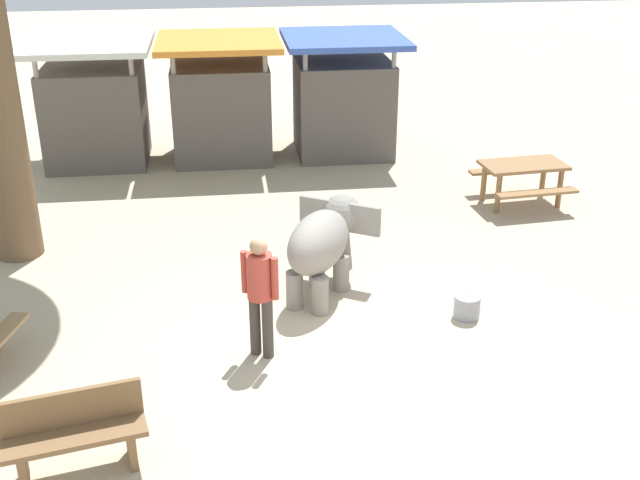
{
  "coord_description": "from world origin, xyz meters",
  "views": [
    {
      "loc": [
        -1.36,
        -8.48,
        5.49
      ],
      "look_at": [
        -0.06,
        1.74,
        0.8
      ],
      "focal_mm": 44.64,
      "sensor_mm": 36.0,
      "label": 1
    }
  ],
  "objects_px": {
    "elephant": "(324,240)",
    "market_stall_blue": "(343,101)",
    "feed_bucket": "(467,307)",
    "market_stall_orange": "(221,105)",
    "picnic_table_far": "(523,173)",
    "person_handler": "(260,288)",
    "wooden_bench": "(74,431)",
    "market_stall_white": "(95,109)"
  },
  "relations": [
    {
      "from": "elephant",
      "to": "person_handler",
      "type": "bearing_deg",
      "value": 178.51
    },
    {
      "from": "market_stall_orange",
      "to": "feed_bucket",
      "type": "xyz_separation_m",
      "value": [
        3.19,
        -7.38,
        -0.98
      ]
    },
    {
      "from": "market_stall_orange",
      "to": "market_stall_blue",
      "type": "bearing_deg",
      "value": 0.0
    },
    {
      "from": "feed_bucket",
      "to": "picnic_table_far",
      "type": "bearing_deg",
      "value": 60.79
    },
    {
      "from": "market_stall_blue",
      "to": "market_stall_orange",
      "type": "bearing_deg",
      "value": 180.0
    },
    {
      "from": "market_stall_orange",
      "to": "wooden_bench",
      "type": "bearing_deg",
      "value": -99.36
    },
    {
      "from": "elephant",
      "to": "feed_bucket",
      "type": "height_order",
      "value": "elephant"
    },
    {
      "from": "market_stall_orange",
      "to": "feed_bucket",
      "type": "relative_size",
      "value": 7.0
    },
    {
      "from": "picnic_table_far",
      "to": "market_stall_blue",
      "type": "xyz_separation_m",
      "value": [
        -2.8,
        3.43,
        0.55
      ]
    },
    {
      "from": "wooden_bench",
      "to": "market_stall_blue",
      "type": "height_order",
      "value": "market_stall_blue"
    },
    {
      "from": "market_stall_orange",
      "to": "person_handler",
      "type": "bearing_deg",
      "value": -87.5
    },
    {
      "from": "wooden_bench",
      "to": "feed_bucket",
      "type": "bearing_deg",
      "value": -164.51
    },
    {
      "from": "market_stall_white",
      "to": "feed_bucket",
      "type": "bearing_deg",
      "value": -51.9
    },
    {
      "from": "person_handler",
      "to": "market_stall_white",
      "type": "distance_m",
      "value": 8.51
    },
    {
      "from": "market_stall_orange",
      "to": "elephant",
      "type": "bearing_deg",
      "value": -78.26
    },
    {
      "from": "feed_bucket",
      "to": "market_stall_orange",
      "type": "bearing_deg",
      "value": 113.36
    },
    {
      "from": "picnic_table_far",
      "to": "wooden_bench",
      "type": "bearing_deg",
      "value": -142.79
    },
    {
      "from": "elephant",
      "to": "person_handler",
      "type": "height_order",
      "value": "person_handler"
    },
    {
      "from": "market_stall_white",
      "to": "picnic_table_far",
      "type": "bearing_deg",
      "value": -23.23
    },
    {
      "from": "elephant",
      "to": "market_stall_blue",
      "type": "height_order",
      "value": "market_stall_blue"
    },
    {
      "from": "wooden_bench",
      "to": "picnic_table_far",
      "type": "xyz_separation_m",
      "value": [
        7.02,
        6.45,
        0.12
      ]
    },
    {
      "from": "person_handler",
      "to": "wooden_bench",
      "type": "height_order",
      "value": "person_handler"
    },
    {
      "from": "picnic_table_far",
      "to": "market_stall_orange",
      "type": "relative_size",
      "value": 0.65
    },
    {
      "from": "picnic_table_far",
      "to": "elephant",
      "type": "bearing_deg",
      "value": -148.88
    },
    {
      "from": "person_handler",
      "to": "picnic_table_far",
      "type": "xyz_separation_m",
      "value": [
        5.05,
        4.54,
        -0.36
      ]
    },
    {
      "from": "picnic_table_far",
      "to": "feed_bucket",
      "type": "relative_size",
      "value": 4.53
    },
    {
      "from": "wooden_bench",
      "to": "market_stall_orange",
      "type": "xyz_separation_m",
      "value": [
        1.63,
        9.89,
        0.67
      ]
    },
    {
      "from": "picnic_table_far",
      "to": "market_stall_blue",
      "type": "bearing_deg",
      "value": 123.8
    },
    {
      "from": "elephant",
      "to": "wooden_bench",
      "type": "xyz_separation_m",
      "value": [
        -2.97,
        -3.45,
        -0.36
      ]
    },
    {
      "from": "market_stall_orange",
      "to": "market_stall_blue",
      "type": "relative_size",
      "value": 1.0
    },
    {
      "from": "person_handler",
      "to": "picnic_table_far",
      "type": "bearing_deg",
      "value": -15.18
    },
    {
      "from": "market_stall_orange",
      "to": "market_stall_blue",
      "type": "xyz_separation_m",
      "value": [
        2.6,
        0.0,
        0.0
      ]
    },
    {
      "from": "market_stall_white",
      "to": "market_stall_blue",
      "type": "height_order",
      "value": "same"
    },
    {
      "from": "wooden_bench",
      "to": "market_stall_orange",
      "type": "bearing_deg",
      "value": -111.33
    },
    {
      "from": "picnic_table_far",
      "to": "market_stall_white",
      "type": "distance_m",
      "value": 8.72
    },
    {
      "from": "person_handler",
      "to": "market_stall_orange",
      "type": "bearing_deg",
      "value": 35.32
    },
    {
      "from": "elephant",
      "to": "market_stall_orange",
      "type": "distance_m",
      "value": 6.58
    },
    {
      "from": "market_stall_white",
      "to": "market_stall_blue",
      "type": "relative_size",
      "value": 1.0
    },
    {
      "from": "market_stall_white",
      "to": "wooden_bench",
      "type": "bearing_deg",
      "value": -84.39
    },
    {
      "from": "picnic_table_far",
      "to": "market_stall_orange",
      "type": "xyz_separation_m",
      "value": [
        -5.4,
        3.43,
        0.55
      ]
    },
    {
      "from": "elephant",
      "to": "market_stall_blue",
      "type": "distance_m",
      "value": 6.56
    },
    {
      "from": "market_stall_orange",
      "to": "market_stall_white",
      "type": "bearing_deg",
      "value": 180.0
    }
  ]
}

